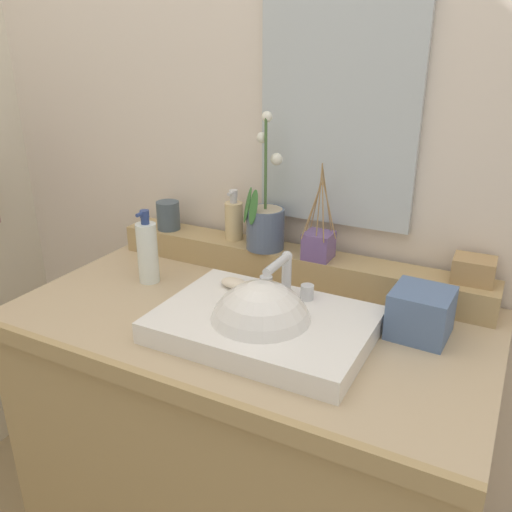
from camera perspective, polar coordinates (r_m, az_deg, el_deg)
The scene contains 13 objects.
wall_back at distance 1.57m, azimuth 7.01°, elevation 17.68°, with size 3.04×0.20×2.72m, color silver.
vanity_cabinet at distance 1.58m, azimuth -0.70°, elevation -19.78°, with size 1.17×0.66×0.85m.
back_ledge at distance 1.53m, azimuth 3.81°, elevation -0.81°, with size 1.10×0.11×0.08m, color tan.
sink_basin at distance 1.23m, azimuth 0.67°, elevation -7.71°, with size 0.48×0.34×0.27m.
soap_bar at distance 1.35m, azimuth -2.35°, elevation -2.89°, with size 0.07×0.04×0.02m, color beige.
potted_plant at distance 1.50m, azimuth 0.97°, elevation 3.67°, with size 0.11×0.12×0.38m.
soap_dispenser at distance 1.58m, azimuth -2.37°, elevation 3.94°, with size 0.05×0.06×0.15m.
tumbler_cup at distance 1.69m, azimuth -9.31°, elevation 4.27°, with size 0.07×0.07×0.09m, color #465561.
reed_diffuser at distance 1.45m, azimuth 6.67°, elevation 1.27°, with size 0.09×0.08×0.26m.
trinket_box at distance 1.41m, azimuth 22.13°, elevation -1.37°, with size 0.10×0.08×0.06m, color tan.
lotion_bottle at distance 1.50m, azimuth -11.45°, elevation 0.48°, with size 0.06×0.06×0.21m.
tissue_box at distance 1.28m, azimuth 17.10°, elevation -5.81°, with size 0.13×0.13×0.11m, color slate.
mirror at distance 1.44m, azimuth 8.68°, elevation 15.06°, with size 0.43×0.02×0.60m, color silver.
Camera 1 is at (0.56, -1.03, 1.47)m, focal length 37.65 mm.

